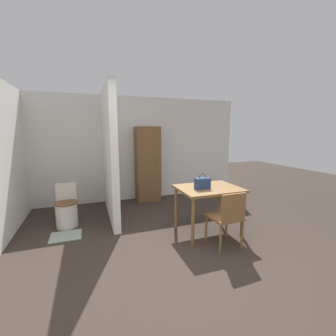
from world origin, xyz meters
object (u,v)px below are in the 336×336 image
(dining_table, at_px, (208,193))
(toilet, at_px, (67,209))
(wooden_cabinet, at_px, (148,164))
(wooden_chair, at_px, (227,216))
(handbag, at_px, (202,183))

(dining_table, distance_m, toilet, 2.54)
(dining_table, xyz_separation_m, wooden_cabinet, (-0.48, 2.08, 0.21))
(dining_table, height_order, wooden_cabinet, wooden_cabinet)
(toilet, bearing_deg, wooden_cabinet, 28.66)
(toilet, bearing_deg, wooden_chair, -35.90)
(wooden_chair, height_order, wooden_cabinet, wooden_cabinet)
(dining_table, distance_m, wooden_cabinet, 2.14)
(wooden_chair, height_order, handbag, handbag)
(toilet, bearing_deg, handbag, -28.56)
(handbag, height_order, wooden_cabinet, wooden_cabinet)
(dining_table, xyz_separation_m, handbag, (-0.14, -0.04, 0.18))
(wooden_chair, xyz_separation_m, wooden_cabinet, (-0.49, 2.60, 0.42))
(wooden_cabinet, bearing_deg, handbag, -80.76)
(dining_table, bearing_deg, wooden_cabinet, 103.03)
(wooden_cabinet, bearing_deg, toilet, -151.34)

